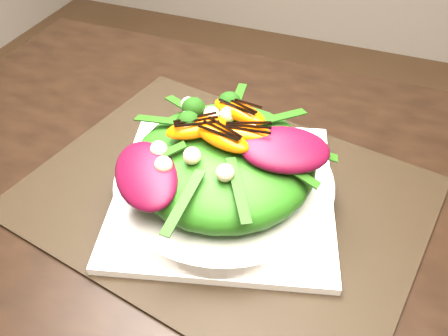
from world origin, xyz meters
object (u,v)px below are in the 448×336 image
(salad_bowl, at_px, (224,183))
(placemat, at_px, (224,196))
(plate_base, at_px, (224,192))
(lettuce_mound, at_px, (224,162))
(orange_segment, at_px, (217,122))

(salad_bowl, bearing_deg, placemat, 180.00)
(placemat, bearing_deg, plate_base, 0.00)
(lettuce_mound, xyz_separation_m, orange_segment, (-0.01, 0.01, 0.04))
(plate_base, distance_m, lettuce_mound, 0.05)
(plate_base, relative_size, lettuce_mound, 1.24)
(salad_bowl, height_order, orange_segment, orange_segment)
(plate_base, distance_m, salad_bowl, 0.01)
(placemat, bearing_deg, orange_segment, 133.12)
(orange_segment, bearing_deg, salad_bowl, -46.88)
(salad_bowl, bearing_deg, orange_segment, 133.12)
(placemat, distance_m, plate_base, 0.01)
(placemat, height_order, plate_base, plate_base)
(salad_bowl, xyz_separation_m, orange_segment, (-0.01, 0.01, 0.08))
(placemat, relative_size, orange_segment, 6.78)
(salad_bowl, distance_m, orange_segment, 0.08)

